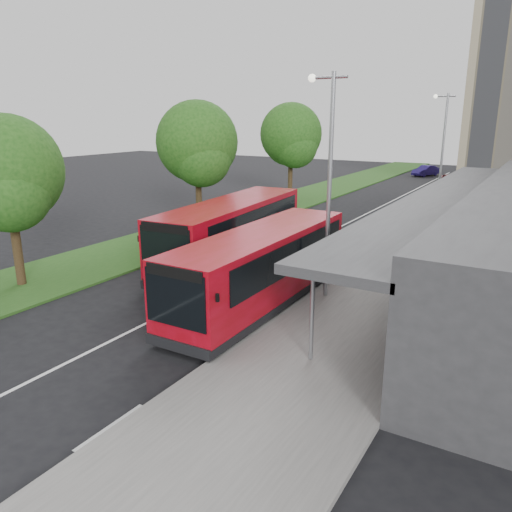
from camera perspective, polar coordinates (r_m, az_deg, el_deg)
The scene contains 16 objects.
ground at distance 19.55m, azimuth -5.91°, elevation -4.39°, with size 120.00×120.00×0.00m, color black.
pavement at distance 35.64m, azimuth 22.11°, elevation 3.88°, with size 5.00×80.00×0.15m, color slate.
grass_verge at distance 39.64m, azimuth 3.22°, elevation 6.08°, with size 5.00×80.00×0.10m, color #1C4616.
lane_centre_line at distance 32.35m, azimuth 10.11°, elevation 3.57°, with size 0.12×70.00×0.01m, color silver.
kerb_dashes at distance 35.18m, azimuth 17.50°, elevation 4.05°, with size 0.12×56.00×0.01m.
tree_near at distance 21.66m, azimuth -26.42°, elevation 8.04°, with size 4.29×4.29×6.83m.
tree_mid at distance 29.86m, azimuth -6.69°, elevation 12.21°, with size 4.73×4.73×7.61m.
tree_far at distance 40.05m, azimuth 4.03°, elevation 13.27°, with size 4.80×4.80×7.72m.
lamp_post_near at distance 18.15m, azimuth 8.19°, elevation 9.31°, with size 1.44×0.28×8.00m.
lamp_post_far at distance 37.36m, azimuth 20.47°, elevation 11.75°, with size 1.44×0.28×8.00m.
bus_main at distance 17.94m, azimuth 0.66°, elevation -1.38°, with size 2.66×9.80×2.76m.
bus_second at distance 23.07m, azimuth -2.79°, elevation 2.72°, with size 3.52×10.55×2.93m.
litter_bin at distance 26.20m, azimuth 16.31°, elevation 1.52°, with size 0.44×0.44×0.79m, color #362716.
bollard at distance 34.47m, azimuth 20.24°, elevation 4.57°, with size 0.14×0.14×0.88m, color yellow.
car_near at distance 53.21m, azimuth 21.27°, elevation 8.11°, with size 1.39×3.45×1.17m, color #530B0C.
car_far at distance 61.25m, azimuth 18.81°, elevation 9.22°, with size 1.26×3.63×1.20m, color navy.
Camera 1 is at (11.06, -14.65, 6.71)m, focal length 35.00 mm.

